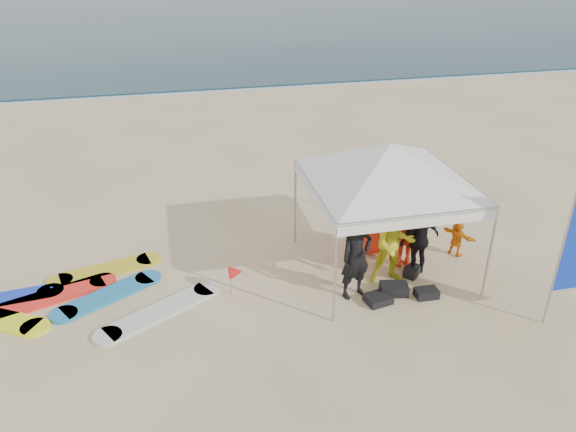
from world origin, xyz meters
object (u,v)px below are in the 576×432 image
Objects in this scene: person_black_a at (356,256)px; surfboard_spread at (50,302)px; marker_pennant at (236,272)px; person_orange_b at (374,215)px; person_seated at (457,237)px; canopy_tent at (391,144)px; person_black_b at (419,239)px; person_orange_a at (405,230)px; person_yellow at (394,244)px.

person_black_a is 6.18m from surfboard_spread.
person_black_a is 2.44m from marker_pennant.
person_seated is at bearing 176.57° from person_orange_b.
person_seated is 3.11m from canopy_tent.
person_black_b reaches higher than surfboard_spread.
person_orange_a is at bearing -77.51° from person_black_b.
canopy_tent is at bearing -36.16° from person_black_b.
person_orange_a is 3.78m from marker_pennant.
person_yellow reaches higher than surfboard_spread.
person_black_b is at bearing -23.89° from canopy_tent.
person_seated is at bearing -173.87° from person_orange_a.
surfboard_spread is (-6.92, 0.22, -2.87)m from canopy_tent.
person_black_a is at bearing 5.59° from person_black_b.
person_orange_b is 0.30× the size of surfboard_spread.
person_black_a reaches higher than marker_pennant.
person_orange_b is at bearing -70.82° from person_black_b.
person_seated is 0.14× the size of surfboard_spread.
person_orange_b is at bearing 85.68° from canopy_tent.
surfboard_spread is at bearing 178.98° from person_yellow.
person_orange_a is 1.06× the size of person_black_b.
marker_pennant is (-3.92, 0.09, -0.33)m from person_black_b.
person_yellow is 3.30m from marker_pennant.
person_black_b is at bearing 83.47° from person_seated.
person_orange_b reaches higher than person_black_b.
person_orange_a is (0.49, 0.56, -0.03)m from person_yellow.
canopy_tent is at bearing -1.79° from surfboard_spread.
canopy_tent reaches higher than person_black_a.
person_black_b is 2.22m from canopy_tent.
marker_pennant is at bearing 5.17° from person_orange_a.
person_orange_b is 1.98m from person_seated.
person_black_b is at bearing 115.59° from person_orange_a.
person_black_b is at bearing 1.56° from person_black_a.
surfboard_spread is at bearing -0.36° from person_orange_a.
marker_pennant is at bearing -13.54° from person_black_b.
person_orange_b is at bearing 4.31° from surfboard_spread.
surfboard_spread is (-7.45, 0.15, -0.84)m from person_orange_a.
person_orange_a is at bearing 6.70° from canopy_tent.
person_black_a is 0.42× the size of canopy_tent.
person_black_a is 1.07× the size of person_orange_a.
canopy_tent is at bearing 3.95° from marker_pennant.
person_seated is (1.86, 0.69, -0.45)m from person_yellow.
marker_pennant is (-3.75, -0.28, -0.38)m from person_orange_a.
person_orange_b reaches higher than person_orange_a.
person_yellow is 1.09× the size of person_black_b.
person_orange_a reaches higher than marker_pennant.
person_yellow is 2.07m from canopy_tent.
person_seated is at bearing 3.66° from person_black_a.
person_orange_a is 2.74× the size of marker_pennant.
person_yellow is at bearing -4.83° from marker_pennant.
person_orange_a reaches higher than person_black_b.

